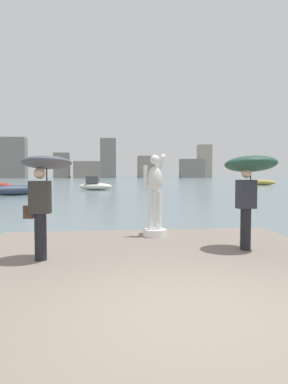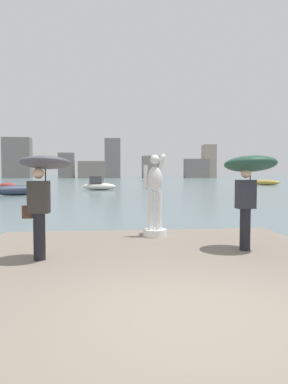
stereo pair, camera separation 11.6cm
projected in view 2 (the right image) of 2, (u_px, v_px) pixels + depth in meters
name	position (u px, v px, depth m)	size (l,w,h in m)	color
ground_plane	(114.00, 189.00, 44.11)	(400.00, 400.00, 0.00)	slate
pier	(165.00, 286.00, 5.94)	(7.36, 9.18, 0.40)	slate
statue_white_figure	(155.00, 202.00, 9.37)	(0.60, 0.86, 2.11)	white
onlooker_left	(43.00, 181.00, 6.85)	(1.00, 1.02, 1.99)	black
onlooker_right	(249.00, 173.00, 7.73)	(1.21, 1.24, 2.03)	black
boat_mid	(266.00, 182.00, 57.20)	(3.93, 4.16, 0.86)	#B2993D
boat_far	(19.00, 190.00, 32.52)	(5.30, 3.46, 0.89)	#2D384C
boat_leftward	(99.00, 185.00, 41.64)	(4.08, 2.25, 1.59)	silver
boat_rightward	(8.00, 185.00, 46.65)	(3.76, 4.52, 0.70)	#9E2D28
distant_skyline	(83.00, 163.00, 127.06)	(84.59, 8.85, 13.70)	gray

